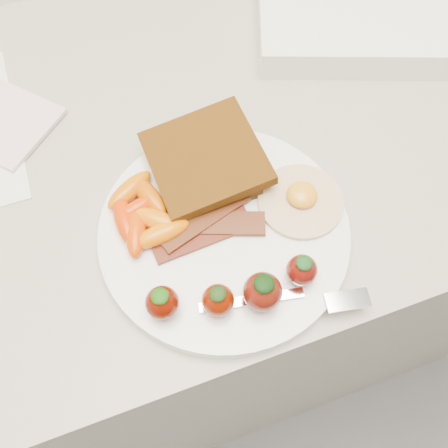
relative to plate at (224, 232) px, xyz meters
name	(u,v)px	position (x,y,z in m)	size (l,w,h in m)	color
counter	(194,269)	(-0.01, 0.16, -0.46)	(2.00, 0.60, 0.90)	gray
plate	(224,232)	(0.00, 0.00, 0.00)	(0.27, 0.27, 0.02)	white
toast_lower	(203,172)	(0.00, 0.07, 0.02)	(0.10, 0.10, 0.01)	black
toast_upper	(205,158)	(0.01, 0.08, 0.03)	(0.12, 0.12, 0.01)	#361E03
fried_egg	(301,199)	(0.09, 0.00, 0.01)	(0.12, 0.12, 0.02)	#F6ECC9
bacon_strips	(207,225)	(-0.02, 0.01, 0.01)	(0.13, 0.07, 0.01)	#4A1907
baby_carrots	(142,214)	(-0.08, 0.04, 0.02)	(0.08, 0.11, 0.02)	#D23700
strawberries	(238,291)	(-0.01, -0.08, 0.03)	(0.17, 0.06, 0.05)	#530B01
fork	(295,300)	(0.04, -0.10, 0.01)	(0.17, 0.06, 0.00)	white
appliance	(370,3)	(0.31, 0.26, 0.01)	(0.31, 0.25, 0.04)	white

